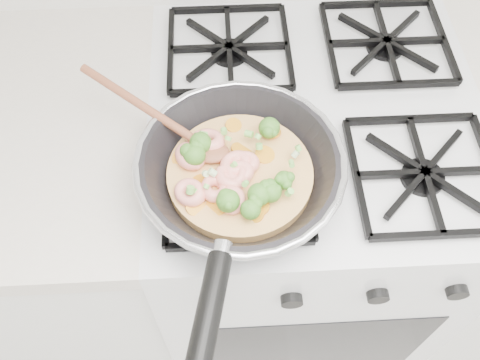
{
  "coord_description": "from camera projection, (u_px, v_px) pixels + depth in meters",
  "views": [
    {
      "loc": [
        -0.17,
        1.1,
        1.61
      ],
      "look_at": [
        -0.15,
        1.54,
        0.93
      ],
      "focal_mm": 39.27,
      "sensor_mm": 36.0,
      "label": 1
    }
  ],
  "objects": [
    {
      "name": "skillet",
      "position": [
        238.0,
        172.0,
        0.79
      ],
      "size": [
        0.41,
        0.5,
        0.09
      ],
      "rotation": [
        0.0,
        0.0,
        -0.18
      ],
      "color": "black",
      "rests_on": "stove"
    },
    {
      "name": "stove",
      "position": [
        295.0,
        227.0,
        1.3
      ],
      "size": [
        0.6,
        0.6,
        0.92
      ],
      "color": "silver",
      "rests_on": "ground"
    }
  ]
}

